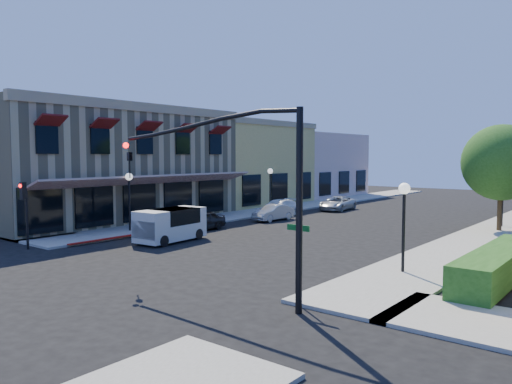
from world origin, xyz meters
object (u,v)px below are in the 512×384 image
Objects in this scene: street_tree_a at (501,163)px; lamppost_left_near at (129,187)px; lamppost_right_near at (404,204)px; parked_car_a at (201,221)px; signal_mast_arm at (242,172)px; parked_car_b at (273,213)px; secondary_signal at (25,203)px; parked_car_c at (278,208)px; white_van at (170,223)px; lamppost_left_far at (270,179)px; parked_car_d at (337,203)px; street_name_sign at (298,250)px; lamppost_right_far at (503,185)px.

street_tree_a reaches higher than lamppost_left_near.
parked_car_a is (-14.24, 3.25, -2.15)m from lamppost_right_near.
lamppost_right_near is at bearing -91.23° from street_tree_a.
signal_mast_arm is 19.93m from parked_car_b.
parked_car_c is (1.80, 18.59, -1.69)m from secondary_signal.
signal_mast_arm reaches higher than white_van.
parked_car_c is at bearing -41.01° from lamppost_left_far.
parked_car_d is (-0.64, 19.20, -0.44)m from white_van.
parked_car_c is 6.68m from parked_car_d.
lamppost_left_near is at bearing -90.00° from lamppost_left_far.
lamppost_right_near reaches higher than parked_car_c.
street_name_sign is 16.08m from parked_car_a.
lamppost_left_far is at bearing 128.94° from street_name_sign.
lamppost_left_near is at bearing 160.07° from street_name_sign.
lamppost_left_far is 0.86× the size of parked_car_d.
parked_car_c is (-13.70, 17.80, -1.07)m from street_name_sign.
parked_car_b is 0.82× the size of parked_car_d.
lamppost_left_far is at bearing 180.00° from street_tree_a.
street_name_sign is 0.73× the size of parked_car_b.
lamppost_right_near reaches higher than street_name_sign.
signal_mast_arm reaches higher than secondary_signal.
street_tree_a is 14.08m from lamppost_right_near.
parked_car_a is (-14.24, -12.75, -2.15)m from lamppost_right_far.
secondary_signal is 20.60m from lamppost_left_far.
parked_car_d is (-10.66, 25.04, -3.51)m from signal_mast_arm.
parked_car_c is at bearing 99.15° from white_van.
lamppost_right_far is (1.00, 21.80, 1.04)m from street_name_sign.
lamppost_right_near is (-0.30, -14.00, -1.46)m from street_tree_a.
street_name_sign reaches higher than parked_car_d.
street_name_sign is at bearing -47.13° from parked_car_b.
lamppost_right_far is at bearing 52.78° from white_van.
parked_car_a is (-11.60, 9.76, -3.50)m from signal_mast_arm.
street_name_sign is at bearing 23.20° from signal_mast_arm.
parked_car_a is 8.76m from parked_car_c.
lamppost_right_far reaches higher than parked_car_d.
parked_car_c is (2.30, -2.00, -2.10)m from lamppost_left_far.
parked_car_a reaches higher than parked_car_b.
signal_mast_arm is 25.07m from lamppost_left_far.
street_tree_a is 14.79m from parked_car_d.
white_van is 0.98× the size of parked_car_d.
lamppost_left_near is 0.82× the size of parked_car_c.
secondary_signal is 0.81× the size of white_van.
parked_car_d is (-12.30, 24.34, -1.12)m from street_name_sign.
street_name_sign is at bearing -68.20° from parked_car_d.
street_tree_a is 2.59× the size of street_name_sign.
parked_car_b is (-12.56, 15.60, -1.14)m from street_name_sign.
parked_car_a is (-1.59, 3.92, -0.43)m from white_van.
signal_mast_arm is 22.70m from lamppost_right_far.
lamppost_right_near is (17.00, 0.00, 0.00)m from lamppost_left_near.
street_tree_a is 22.30m from lamppost_left_near.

